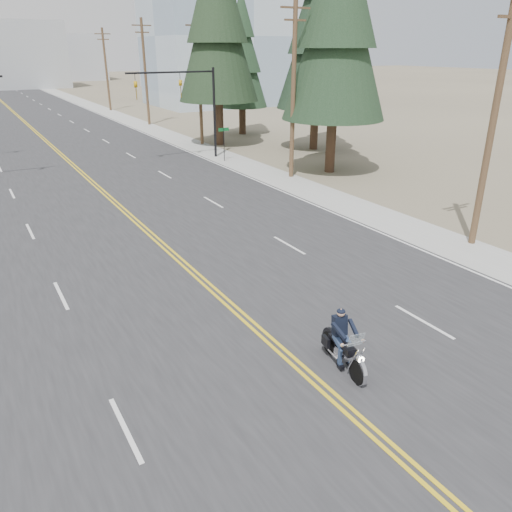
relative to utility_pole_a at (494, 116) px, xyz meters
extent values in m
plane|color=#776D56|center=(-12.50, -8.00, -5.73)|extent=(400.00, 400.00, 0.00)
cube|color=#303033|center=(-12.50, 62.00, -5.73)|extent=(20.00, 200.00, 0.01)
cube|color=#A5A5A0|center=(-1.00, 62.00, -5.73)|extent=(3.00, 200.00, 0.01)
cylinder|color=black|center=(-1.50, 24.00, -2.23)|extent=(0.20, 0.20, 7.00)
cylinder|color=black|center=(-5.00, 24.00, 0.97)|extent=(7.00, 0.14, 0.14)
imported|color=#BF8C0C|center=(-4.30, 24.00, 0.32)|extent=(0.21, 0.26, 1.30)
imported|color=#BF8C0C|center=(-7.80, 24.00, 0.32)|extent=(0.21, 0.26, 1.30)
cylinder|color=black|center=(-1.70, 22.00, -4.43)|extent=(0.06, 0.06, 2.60)
cube|color=#0C5926|center=(-1.70, 22.00, -3.23)|extent=(0.90, 0.03, 0.25)
cylinder|color=brown|center=(0.00, 0.00, -0.23)|extent=(0.30, 0.30, 11.00)
cube|color=brown|center=(0.00, 0.00, 3.77)|extent=(1.60, 0.12, 0.12)
cylinder|color=brown|center=(0.00, 15.00, 0.02)|extent=(0.30, 0.30, 11.50)
cube|color=brown|center=(0.00, 15.00, 4.97)|extent=(2.20, 0.12, 0.12)
cube|color=brown|center=(0.00, 15.00, 4.27)|extent=(1.60, 0.12, 0.12)
cylinder|color=brown|center=(0.00, 30.00, -0.23)|extent=(0.30, 0.30, 11.00)
cube|color=brown|center=(0.00, 30.00, 4.47)|extent=(2.20, 0.12, 0.12)
cube|color=brown|center=(0.00, 30.00, 3.77)|extent=(1.60, 0.12, 0.12)
cylinder|color=brown|center=(0.00, 45.00, 0.02)|extent=(0.30, 0.30, 11.50)
cube|color=brown|center=(0.00, 45.00, 4.97)|extent=(2.20, 0.12, 0.12)
cube|color=brown|center=(0.00, 45.00, 4.27)|extent=(1.60, 0.12, 0.12)
cylinder|color=brown|center=(0.00, 62.00, -0.23)|extent=(0.30, 0.30, 11.00)
cube|color=brown|center=(0.00, 62.00, 4.47)|extent=(2.20, 0.12, 0.12)
cube|color=brown|center=(0.00, 62.00, 3.77)|extent=(1.60, 0.12, 0.12)
cube|color=#9EB5CC|center=(19.50, 62.00, 4.27)|extent=(24.00, 16.00, 20.00)
cube|color=#ADB2B7|center=(-4.50, 117.00, 1.27)|extent=(18.00, 14.00, 14.00)
cube|color=#B7BCC6|center=(27.50, 102.00, 3.27)|extent=(16.00, 12.00, 18.00)
cube|color=#B7BCC6|center=(12.50, 142.00, 0.27)|extent=(14.00, 14.00, 12.00)
cylinder|color=#382619|center=(3.30, 14.89, -3.85)|extent=(0.73, 0.73, 3.76)
cone|color=black|center=(3.30, 14.89, 3.68)|extent=(7.11, 7.11, 11.29)
cylinder|color=#382619|center=(7.58, 22.70, -3.95)|extent=(0.78, 0.78, 3.57)
cone|color=black|center=(7.58, 22.70, 3.19)|extent=(6.69, 6.69, 10.70)
cone|color=black|center=(7.58, 22.70, 6.22)|extent=(5.02, 5.02, 8.02)
cylinder|color=#382619|center=(1.36, 28.90, -3.75)|extent=(0.69, 0.69, 3.95)
cone|color=black|center=(1.36, 28.90, 4.15)|extent=(7.12, 7.12, 11.86)
cylinder|color=#382619|center=(6.25, 33.45, -4.35)|extent=(0.64, 0.64, 2.76)
cone|color=#19331B|center=(6.25, 33.45, 1.16)|extent=(5.14, 5.14, 8.27)
cone|color=#19331B|center=(6.25, 33.45, 3.50)|extent=(3.86, 3.86, 6.20)
cone|color=#19331B|center=(6.25, 33.45, 5.84)|extent=(2.57, 2.57, 4.41)
camera|label=1|loc=(-19.51, -13.62, 2.64)|focal=35.00mm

